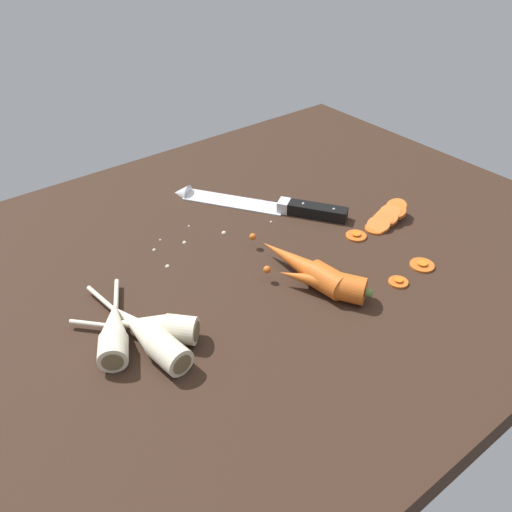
% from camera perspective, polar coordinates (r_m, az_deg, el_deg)
% --- Properties ---
extents(ground_plane, '(1.20, 0.90, 0.04)m').
position_cam_1_polar(ground_plane, '(0.94, -0.76, -1.19)').
color(ground_plane, '#332116').
extents(chefs_knife, '(0.22, 0.31, 0.04)m').
position_cam_1_polar(chefs_knife, '(1.07, -0.13, 5.46)').
color(chefs_knife, silver).
rests_on(chefs_knife, ground_plane).
extents(whole_carrot, '(0.06, 0.21, 0.04)m').
position_cam_1_polar(whole_carrot, '(0.88, 4.93, -1.08)').
color(whole_carrot, '#D6601E').
rests_on(whole_carrot, ground_plane).
extents(whole_carrot_second, '(0.10, 0.15, 0.04)m').
position_cam_1_polar(whole_carrot_second, '(0.85, 7.08, -2.75)').
color(whole_carrot_second, '#D6601E').
rests_on(whole_carrot_second, ground_plane).
extents(parsnip_front, '(0.05, 0.23, 0.04)m').
position_cam_1_polar(parsnip_front, '(0.77, -11.06, -7.94)').
color(parsnip_front, beige).
rests_on(parsnip_front, ground_plane).
extents(parsnip_mid_left, '(0.14, 0.15, 0.04)m').
position_cam_1_polar(parsnip_mid_left, '(0.78, -10.41, -7.14)').
color(parsnip_mid_left, beige).
rests_on(parsnip_mid_left, ground_plane).
extents(parsnip_mid_right, '(0.11, 0.17, 0.04)m').
position_cam_1_polar(parsnip_mid_right, '(0.79, -14.38, -7.44)').
color(parsnip_mid_right, beige).
rests_on(parsnip_mid_right, ground_plane).
extents(carrot_slice_stack, '(0.10, 0.05, 0.03)m').
position_cam_1_polar(carrot_slice_stack, '(1.04, 13.25, 3.88)').
color(carrot_slice_stack, '#D6601E').
rests_on(carrot_slice_stack, ground_plane).
extents(carrot_slice_stray_near, '(0.04, 0.04, 0.01)m').
position_cam_1_polar(carrot_slice_stray_near, '(0.95, 16.69, -0.82)').
color(carrot_slice_stray_near, '#D6601E').
rests_on(carrot_slice_stray_near, ground_plane).
extents(carrot_slice_stray_mid, '(0.03, 0.03, 0.01)m').
position_cam_1_polar(carrot_slice_stray_mid, '(0.90, 14.41, -2.52)').
color(carrot_slice_stray_mid, '#D6601E').
rests_on(carrot_slice_stray_mid, ground_plane).
extents(carrot_slice_stray_far, '(0.04, 0.04, 0.01)m').
position_cam_1_polar(carrot_slice_stray_far, '(0.99, 10.24, 2.14)').
color(carrot_slice_stray_far, '#D6601E').
rests_on(carrot_slice_stray_far, ground_plane).
extents(mince_crumbs, '(0.27, 0.09, 0.01)m').
position_cam_1_polar(mince_crumbs, '(0.99, -4.47, 2.44)').
color(mince_crumbs, beige).
rests_on(mince_crumbs, ground_plane).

